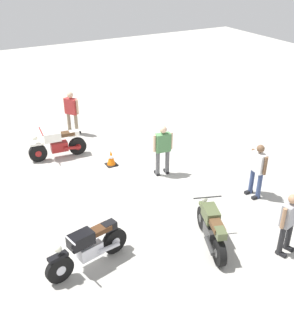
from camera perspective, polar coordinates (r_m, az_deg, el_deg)
ground_plane at (r=12.32m, az=-4.49°, el=-2.23°), size 40.00×40.00×0.00m
motorcycle_olive_vintage at (r=9.78m, az=9.12°, el=-8.45°), size 1.89×0.96×1.07m
motorcycle_cream_vintage at (r=13.92m, az=-12.52°, el=3.28°), size 0.70×1.96×1.07m
motorcycle_black_cruiser at (r=9.16m, az=-8.34°, el=-11.06°), size 0.72×2.07×1.09m
person_in_white_shirt at (r=11.69m, az=15.42°, el=0.04°), size 0.63×0.31×1.62m
person_in_green_shirt at (r=12.36m, az=2.25°, el=2.91°), size 0.36×0.65×1.66m
person_in_red_shirt at (r=15.46m, az=-10.66°, el=8.02°), size 0.58×0.50×1.68m
person_in_gray_shirt at (r=9.77m, az=19.44°, el=-7.06°), size 0.38×0.63×1.58m
traffic_cone at (r=13.25m, az=-5.11°, el=1.43°), size 0.36×0.36×0.53m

